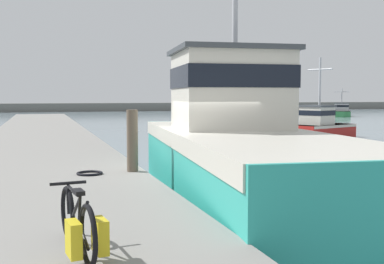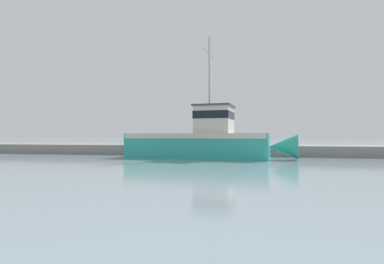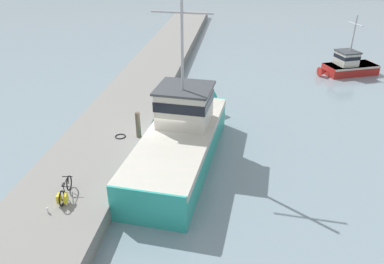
% 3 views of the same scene
% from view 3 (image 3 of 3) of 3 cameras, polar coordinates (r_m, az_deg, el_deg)
% --- Properties ---
extents(ground_plane, '(320.00, 320.00, 0.00)m').
position_cam_3_polar(ground_plane, '(21.17, -3.84, -2.93)').
color(ground_plane, gray).
extents(dock_pier, '(4.65, 80.00, 0.84)m').
position_cam_3_polar(dock_pier, '(21.87, -13.10, -1.32)').
color(dock_pier, gray).
rests_on(dock_pier, ground_plane).
extents(fishing_boat_main, '(4.38, 12.33, 8.89)m').
position_cam_3_polar(fishing_boat_main, '(19.87, -1.59, -0.56)').
color(fishing_boat_main, teal).
rests_on(fishing_boat_main, ground_plane).
extents(boat_green_anchored, '(5.43, 3.53, 5.06)m').
position_cam_3_polar(boat_green_anchored, '(35.90, 22.72, 9.36)').
color(boat_green_anchored, '#AD231E').
rests_on(boat_green_anchored, ground_plane).
extents(bicycle_touring, '(0.57, 1.74, 0.74)m').
position_cam_3_polar(bicycle_touring, '(16.80, -18.86, -8.75)').
color(bicycle_touring, black).
rests_on(bicycle_touring, dock_pier).
extents(mooring_post, '(0.27, 0.27, 1.47)m').
position_cam_3_polar(mooring_post, '(20.73, -8.22, 1.08)').
color(mooring_post, brown).
rests_on(mooring_post, dock_pier).
extents(hose_coil, '(0.60, 0.60, 0.05)m').
position_cam_3_polar(hose_coil, '(21.21, -10.86, -0.66)').
color(hose_coil, black).
rests_on(hose_coil, dock_pier).
extents(water_bottle_by_bike, '(0.07, 0.07, 0.23)m').
position_cam_3_polar(water_bottle_by_bike, '(16.44, -21.16, -11.05)').
color(water_bottle_by_bike, silver).
rests_on(water_bottle_by_bike, dock_pier).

